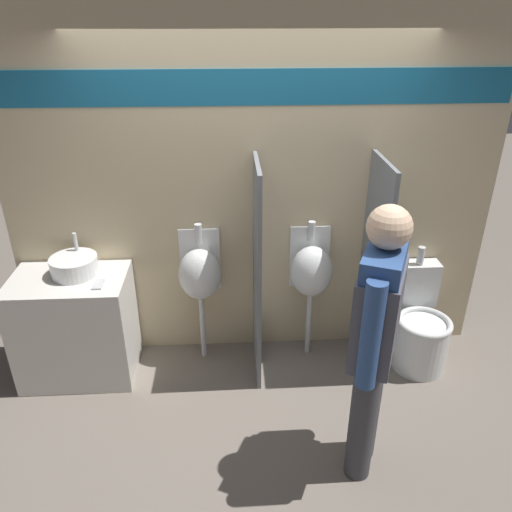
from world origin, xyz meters
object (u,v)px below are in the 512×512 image
object	(u,v)px
cell_phone	(98,284)
urinal_near_counter	(200,274)
sink_basin	(74,266)
urinal_far	(311,271)
toilet	(420,330)
person_in_vest	(376,330)

from	to	relation	value
cell_phone	urinal_near_counter	xyz separation A→B (m)	(0.70, 0.27, -0.09)
sink_basin	cell_phone	size ratio (longest dim) A/B	2.45
urinal_far	toilet	distance (m)	1.00
person_in_vest	cell_phone	bearing A→B (deg)	86.77
sink_basin	person_in_vest	bearing A→B (deg)	-28.80
sink_basin	toilet	bearing A→B (deg)	-2.05
urinal_near_counter	cell_phone	bearing A→B (deg)	-159.27
cell_phone	toilet	distance (m)	2.51
toilet	person_in_vest	size ratio (longest dim) A/B	0.53
person_in_vest	urinal_near_counter	bearing A→B (deg)	65.70
sink_basin	urinal_near_counter	xyz separation A→B (m)	(0.91, 0.09, -0.15)
urinal_near_counter	toilet	xyz separation A→B (m)	(1.74, -0.19, -0.46)
toilet	person_in_vest	bearing A→B (deg)	-125.88
person_in_vest	toilet	bearing A→B (deg)	-11.86
cell_phone	person_in_vest	xyz separation A→B (m)	(1.74, -0.90, 0.17)
urinal_near_counter	toilet	bearing A→B (deg)	-6.18
cell_phone	sink_basin	bearing A→B (deg)	139.73
sink_basin	urinal_near_counter	size ratio (longest dim) A/B	0.30
urinal_far	urinal_near_counter	bearing A→B (deg)	180.00
sink_basin	cell_phone	bearing A→B (deg)	-40.27
cell_phone	toilet	bearing A→B (deg)	1.83
urinal_far	toilet	size ratio (longest dim) A/B	1.23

